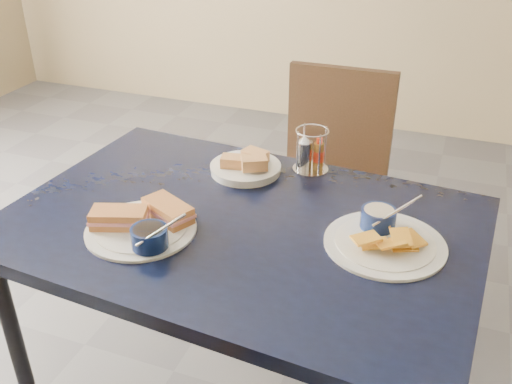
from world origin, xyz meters
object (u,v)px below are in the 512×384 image
(plantain_plate, at_px, (383,235))
(bread_basket, at_px, (246,166))
(dining_table, at_px, (240,241))
(chair_far, at_px, (332,168))
(sandwich_plate, at_px, (144,223))
(condiment_caddy, at_px, (310,153))

(plantain_plate, relative_size, bread_basket, 1.41)
(dining_table, xyz_separation_m, chair_far, (0.06, 0.84, -0.17))
(dining_table, relative_size, bread_basket, 6.07)
(sandwich_plate, bearing_deg, condiment_caddy, 58.39)
(condiment_caddy, bearing_deg, plantain_plate, -48.32)
(bread_basket, relative_size, condiment_caddy, 1.56)
(chair_far, height_order, condiment_caddy, chair_far)
(plantain_plate, distance_m, condiment_caddy, 0.42)
(chair_far, bearing_deg, dining_table, -93.75)
(dining_table, height_order, chair_far, chair_far)
(dining_table, relative_size, sandwich_plate, 4.20)
(sandwich_plate, xyz_separation_m, plantain_plate, (0.58, 0.17, -0.01))
(sandwich_plate, height_order, bread_basket, sandwich_plate)
(dining_table, distance_m, chair_far, 0.86)
(chair_far, relative_size, plantain_plate, 3.00)
(dining_table, distance_m, plantain_plate, 0.38)
(bread_basket, bearing_deg, condiment_caddy, 26.40)
(chair_far, bearing_deg, bread_basket, -103.52)
(dining_table, relative_size, condiment_caddy, 9.47)
(sandwich_plate, xyz_separation_m, condiment_caddy, (0.30, 0.48, 0.03))
(bread_basket, bearing_deg, chair_far, 76.48)
(sandwich_plate, distance_m, condiment_caddy, 0.57)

